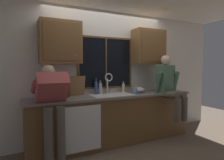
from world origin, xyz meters
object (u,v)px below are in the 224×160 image
(person_standing, at_px, (52,101))
(bottle_amber_small, at_px, (96,88))
(person_sitting_on_counter, at_px, (169,84))
(cutting_board, at_px, (78,86))
(bottle_tall_clear, at_px, (100,88))
(mixing_bowl, at_px, (139,90))
(soap_dispenser, at_px, (136,91))
(bottle_green_glass, at_px, (123,88))
(knife_block, at_px, (66,91))

(person_standing, bearing_deg, bottle_amber_small, 27.89)
(person_sitting_on_counter, relative_size, cutting_board, 3.47)
(person_standing, height_order, bottle_tall_clear, person_standing)
(mixing_bowl, height_order, soap_dispenser, soap_dispenser)
(person_standing, height_order, bottle_green_glass, person_standing)
(person_sitting_on_counter, height_order, soap_dispenser, person_sitting_on_counter)
(person_standing, distance_m, bottle_amber_small, 1.02)
(knife_block, relative_size, cutting_board, 0.88)
(mixing_bowl, relative_size, bottle_green_glass, 1.03)
(bottle_tall_clear, relative_size, bottle_amber_small, 0.87)
(person_sitting_on_counter, relative_size, soap_dispenser, 7.69)
(knife_block, relative_size, bottle_amber_small, 1.03)
(knife_block, height_order, cutting_board, cutting_board)
(person_sitting_on_counter, distance_m, bottle_amber_small, 1.46)
(bottle_green_glass, distance_m, bottle_amber_small, 0.62)
(person_sitting_on_counter, bearing_deg, bottle_amber_small, 161.36)
(person_standing, relative_size, bottle_tall_clear, 5.51)
(person_sitting_on_counter, bearing_deg, bottle_green_glass, 147.40)
(cutting_board, relative_size, soap_dispenser, 2.22)
(person_sitting_on_counter, relative_size, bottle_amber_small, 4.05)
(soap_dispenser, relative_size, bottle_tall_clear, 0.61)
(person_sitting_on_counter, relative_size, bottle_green_glass, 5.43)
(knife_block, distance_m, soap_dispenser, 1.30)
(cutting_board, xyz_separation_m, bottle_green_glass, (0.97, 0.01, -0.08))
(cutting_board, bearing_deg, knife_block, -154.61)
(cutting_board, relative_size, bottle_green_glass, 1.57)
(soap_dispenser, relative_size, bottle_amber_small, 0.53)
(mixing_bowl, bearing_deg, bottle_tall_clear, 167.51)
(bottle_green_glass, bearing_deg, person_sitting_on_counter, -32.60)
(person_sitting_on_counter, bearing_deg, soap_dispenser, 169.30)
(person_standing, relative_size, cutting_board, 4.08)
(mixing_bowl, bearing_deg, bottle_green_glass, 142.60)
(soap_dispenser, bearing_deg, mixing_bowl, 40.95)
(knife_block, bearing_deg, bottle_green_glass, 5.81)
(person_sitting_on_counter, xyz_separation_m, knife_block, (-1.98, 0.37, -0.08))
(mixing_bowl, height_order, bottle_amber_small, bottle_amber_small)
(person_sitting_on_counter, height_order, mixing_bowl, person_sitting_on_counter)
(person_standing, xyz_separation_m, person_sitting_on_counter, (2.28, 0.01, 0.17))
(person_sitting_on_counter, xyz_separation_m, bottle_green_glass, (-0.77, 0.49, -0.09))
(soap_dispenser, bearing_deg, bottle_green_glass, 100.30)
(mixing_bowl, relative_size, soap_dispenser, 1.46)
(person_sitting_on_counter, bearing_deg, cutting_board, 164.48)
(bottle_amber_small, bearing_deg, person_sitting_on_counter, -18.64)
(person_standing, distance_m, bottle_green_glass, 1.59)
(bottle_green_glass, relative_size, bottle_amber_small, 0.75)
(soap_dispenser, xyz_separation_m, bottle_tall_clear, (-0.59, 0.34, 0.05))
(person_standing, relative_size, knife_block, 4.61)
(person_sitting_on_counter, relative_size, mixing_bowl, 5.27)
(bottle_green_glass, bearing_deg, knife_block, -174.19)
(bottle_amber_small, bearing_deg, mixing_bowl, -11.05)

